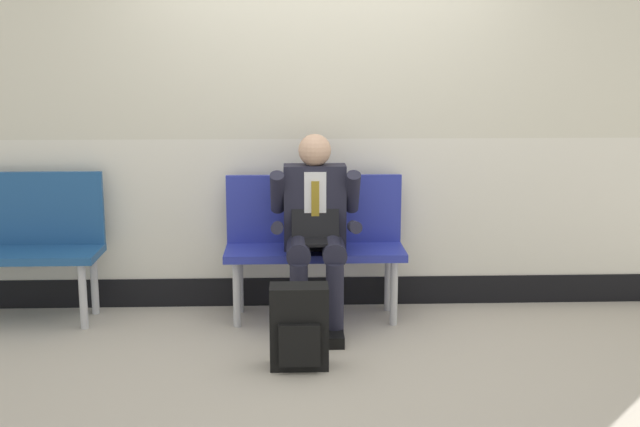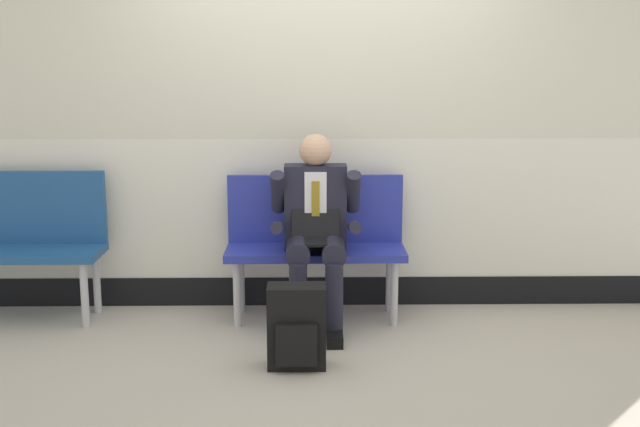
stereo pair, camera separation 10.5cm
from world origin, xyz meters
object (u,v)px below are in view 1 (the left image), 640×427
bench_empty (21,237)px  person_seated (315,226)px  bench_with_person (314,236)px  backpack (299,328)px

bench_empty → person_seated: bearing=-6.1°
person_seated → bench_with_person: bearing=90.0°
bench_empty → person_seated: person_seated is taller
bench_empty → backpack: 2.05m
backpack → bench_empty: bearing=152.9°
bench_with_person → person_seated: person_seated is taller
bench_with_person → backpack: bench_with_person is taller
bench_empty → backpack: size_ratio=2.20×
person_seated → backpack: (-0.11, -0.72, -0.42)m
bench_with_person → bench_empty: bench_empty is taller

